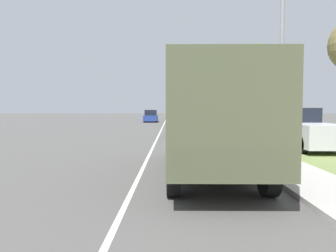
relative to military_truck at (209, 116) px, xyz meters
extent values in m
plane|color=#565451|center=(-2.01, 26.55, -1.71)|extent=(180.00, 180.00, 0.00)
cube|color=silver|center=(-2.01, 26.55, -1.71)|extent=(0.12, 120.00, 0.00)
cube|color=beige|center=(2.49, 26.55, -1.65)|extent=(1.80, 120.00, 0.12)
cube|color=olive|center=(6.89, 26.55, -1.70)|extent=(7.00, 120.00, 0.02)
cube|color=#606647|center=(0.00, 3.01, -0.09)|extent=(2.38, 2.22, 2.03)
cube|color=#4C5138|center=(0.00, -0.95, 0.11)|extent=(2.38, 5.70, 2.44)
cube|color=#606647|center=(0.00, -3.75, -0.76)|extent=(2.26, 0.10, 0.60)
cube|color=red|center=(-0.89, -3.77, -0.56)|extent=(0.12, 0.06, 0.12)
cube|color=red|center=(0.89, -3.77, -0.56)|extent=(0.12, 0.06, 0.12)
cylinder|color=black|center=(-1.04, 2.89, -1.14)|extent=(0.30, 1.14, 1.14)
cylinder|color=black|center=(1.04, 2.89, -1.14)|extent=(0.30, 1.14, 1.14)
cylinder|color=black|center=(-1.04, -2.38, -1.14)|extent=(0.30, 1.14, 1.14)
cylinder|color=black|center=(1.04, -2.38, -1.14)|extent=(0.30, 1.14, 1.14)
cylinder|color=black|center=(-1.04, -0.67, -1.14)|extent=(0.30, 1.14, 1.14)
cylinder|color=black|center=(1.04, -0.67, -1.14)|extent=(0.30, 1.14, 1.14)
cube|color=#336B3D|center=(-0.06, 12.38, -1.15)|extent=(1.91, 4.11, 0.75)
cube|color=black|center=(-0.06, 12.46, -0.40)|extent=(1.68, 1.85, 0.76)
cylinder|color=black|center=(-0.92, 13.69, -1.39)|extent=(0.20, 0.64, 0.64)
cylinder|color=black|center=(0.80, 13.69, -1.39)|extent=(0.20, 0.64, 0.64)
cylinder|color=black|center=(-0.92, 11.06, -1.39)|extent=(0.20, 0.64, 0.64)
cylinder|color=black|center=(0.80, 11.06, -1.39)|extent=(0.20, 0.64, 0.64)
cube|color=tan|center=(-0.49, 25.95, -1.18)|extent=(1.94, 4.07, 0.71)
cube|color=black|center=(-0.49, 26.03, -0.46)|extent=(1.71, 1.83, 0.73)
cylinder|color=black|center=(-1.36, 27.25, -1.39)|extent=(0.20, 0.64, 0.64)
cylinder|color=black|center=(0.38, 27.25, -1.39)|extent=(0.20, 0.64, 0.64)
cylinder|color=black|center=(-1.36, 24.64, -1.39)|extent=(0.20, 0.64, 0.64)
cylinder|color=black|center=(0.38, 24.64, -1.39)|extent=(0.20, 0.64, 0.64)
cube|color=navy|center=(-4.01, 36.53, -1.15)|extent=(1.86, 4.04, 0.77)
cube|color=black|center=(-4.01, 36.61, -0.38)|extent=(1.64, 1.82, 0.77)
cylinder|color=black|center=(-4.84, 37.82, -1.39)|extent=(0.20, 0.64, 0.64)
cylinder|color=black|center=(-3.18, 37.82, -1.39)|extent=(0.20, 0.64, 0.64)
cylinder|color=black|center=(-4.84, 35.23, -1.39)|extent=(0.20, 0.64, 0.64)
cylinder|color=black|center=(-3.18, 35.23, -1.39)|extent=(0.20, 0.64, 0.64)
cube|color=#336B3D|center=(0.09, 46.91, -1.20)|extent=(1.93, 3.97, 0.66)
cube|color=black|center=(0.09, 46.99, -0.53)|extent=(1.70, 1.79, 0.68)
cylinder|color=black|center=(-0.78, 48.18, -1.39)|extent=(0.20, 0.64, 0.64)
cylinder|color=black|center=(0.96, 48.18, -1.39)|extent=(0.20, 0.64, 0.64)
cylinder|color=black|center=(-0.78, 45.64, -1.39)|extent=(0.20, 0.64, 0.64)
cylinder|color=black|center=(0.96, 45.64, -1.39)|extent=(0.20, 0.64, 0.64)
cube|color=silver|center=(0.00, 61.78, -1.23)|extent=(1.72, 4.29, 0.60)
cube|color=black|center=(0.00, 61.86, -0.62)|extent=(1.51, 1.93, 0.63)
cylinder|color=black|center=(-0.76, 63.15, -1.39)|extent=(0.20, 0.64, 0.64)
cylinder|color=black|center=(0.76, 63.15, -1.39)|extent=(0.20, 0.64, 0.64)
cylinder|color=black|center=(-0.76, 60.40, -1.39)|extent=(0.20, 0.64, 0.64)
cylinder|color=black|center=(0.76, 60.40, -1.39)|extent=(0.20, 0.64, 0.64)
cube|color=silver|center=(5.33, 6.00, -1.02)|extent=(1.96, 5.23, 0.87)
cube|color=black|center=(5.33, 7.51, -0.17)|extent=(1.81, 2.20, 0.84)
cube|color=silver|center=(5.33, 4.90, -0.53)|extent=(1.96, 3.03, 0.12)
cylinder|color=black|center=(4.47, 7.72, -1.31)|extent=(0.24, 0.76, 0.76)
cylinder|color=black|center=(6.19, 7.72, -1.31)|extent=(0.24, 0.76, 0.76)
cylinder|color=black|center=(4.47, 4.27, -1.31)|extent=(0.24, 0.76, 0.76)
cylinder|color=gray|center=(2.74, 1.99, 1.59)|extent=(0.14, 0.14, 6.37)
cylinder|color=brown|center=(5.92, 17.15, 0.23)|extent=(0.32, 0.32, 3.83)
sphere|color=#477038|center=(5.92, 17.15, 3.30)|extent=(4.22, 4.22, 4.22)
camera|label=1|loc=(-1.09, -9.51, 0.23)|focal=35.00mm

